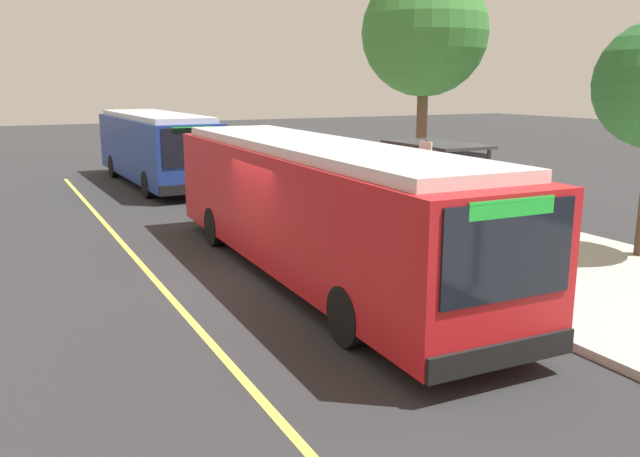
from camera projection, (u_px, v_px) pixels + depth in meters
ground_plane at (265, 277)px, 14.31m from camera, size 120.00×120.00×0.00m
sidewalk_curb at (480, 244)px, 16.95m from camera, size 44.00×6.40×0.15m
lane_stripe_center at (165, 291)px, 13.34m from camera, size 36.00×0.14×0.01m
transit_bus_main at (314, 204)px, 14.07m from camera, size 12.33×2.88×2.95m
transit_bus_second at (156, 146)px, 27.15m from camera, size 10.37×2.84×2.95m
bus_shelter at (436, 169)px, 17.48m from camera, size 2.90×1.60×2.48m
waiting_bench at (444, 218)px, 17.50m from camera, size 1.60×0.48×0.95m
route_sign_post at (425, 186)px, 14.32m from camera, size 0.44×0.08×2.80m
pedestrian_commuter at (426, 205)px, 16.75m from camera, size 0.24×0.40×1.69m
street_tree_near_shelter at (425, 33)px, 21.45m from camera, size 4.15×4.15×7.70m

